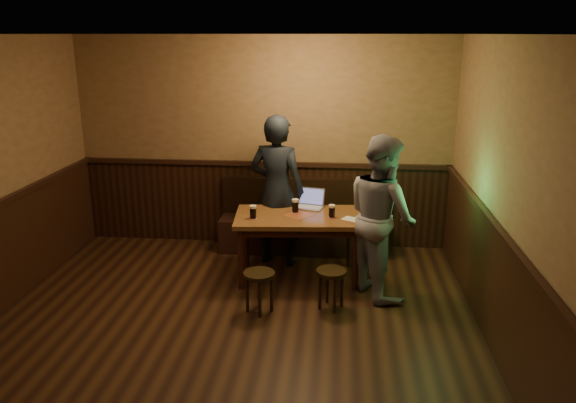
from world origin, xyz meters
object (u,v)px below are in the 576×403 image
Objects in this scene: stool_left at (259,280)px; person_grey at (382,216)px; pint_left at (253,212)px; bench at (303,228)px; pub_table at (298,224)px; person_suit at (277,191)px; pint_right at (332,211)px; stool_right at (331,278)px; pint_mid at (295,206)px; laptop at (310,203)px.

stool_left is 1.50m from person_grey.
pint_left is (-0.17, 0.74, 0.50)m from stool_left.
bench is 1.45× the size of pub_table.
bench is at bearing 64.93° from pint_left.
person_grey is at bearing 162.34° from person_suit.
person_suit is (-0.69, 0.47, 0.09)m from pint_right.
stool_right is (0.41, -1.65, 0.03)m from bench.
pint_left is at bearing 58.63° from person_grey.
pub_table is 0.85× the size of person_grey.
bench is at bearing 85.26° from pub_table.
pint_mid is at bearing 41.15° from person_grey.
pint_right is at bearing 91.60° from stool_right.
laptop reaches higher than bench.
pub_table is at bearing 137.70° from person_suit.
person_suit reaches higher than laptop.
laptop is (-0.29, 1.08, 0.49)m from stool_right.
laptop reaches higher than pub_table.
pint_mid reaches higher than pub_table.
person_suit is 1.05× the size of person_grey.
pub_table reaches higher than stool_left.
stool_right is 2.65× the size of pint_mid.
pint_left is 0.80m from laptop.
pint_right is 0.08× the size of person_suit.
stool_left is at bearing -168.09° from stool_right.
pint_right is at bearing 158.55° from person_suit.
pint_mid is 0.44× the size of laptop.
pint_right is 0.08× the size of person_grey.
stool_left is 1.23m from pint_right.
stool_right is (0.74, 0.16, -0.01)m from stool_left.
pint_mid is (-0.45, 0.86, 0.52)m from stool_right.
pint_right is at bearing -18.97° from pint_mid.
person_suit is (-0.42, 0.10, 0.11)m from laptop.
person_grey reaches higher than stool_left.
pint_right is (0.39, -0.04, 0.18)m from pub_table.
bench is 1.16× the size of person_suit.
bench reaches higher than stool_right.
person_suit reaches higher than pint_right.
stool_right is at bearing -76.08° from bench.
pub_table is at bearing 45.88° from person_grey.
bench is 0.97m from pint_mid.
stool_left is 1.03× the size of stool_right.
bench is 13.99× the size of pint_left.
person_grey is at bearing -52.22° from bench.
person_suit is at bearing -122.12° from bench.
bench is at bearing 79.62° from stool_left.
pint_left is 1.44m from person_grey.
stool_right is 1.10m from pint_mid.
laptop is 0.44m from person_suit.
stool_left is at bearing -100.38° from bench.
pint_mid is at bearing -112.06° from laptop.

